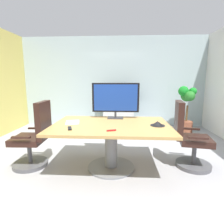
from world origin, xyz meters
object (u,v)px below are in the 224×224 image
Objects in this scene: wall_display_unit at (119,113)px; conference_phone at (158,124)px; remote_control at (70,128)px; office_chair_right at (189,140)px; office_chair_left at (34,140)px; tv_monitor at (116,99)px; potted_plant at (187,104)px; conference_table at (111,135)px.

wall_display_unit is 5.95× the size of conference_phone.
remote_control is (-1.28, -0.26, -0.02)m from conference_phone.
remote_control is (-1.84, -0.45, 0.29)m from office_chair_right.
office_chair_left is at bearing 136.92° from remote_control.
conference_phone is at bearing -7.08° from remote_control.
office_chair_right is at bearing -4.77° from remote_control.
conference_phone is 1.31m from remote_control.
wall_display_unit is (0.01, 2.11, -0.66)m from tv_monitor.
wall_display_unit is at bearing 150.82° from office_chair_left.
potted_plant reaches higher than conference_phone.
wall_display_unit reaches higher than conference_phone.
wall_display_unit is 1.04× the size of potted_plant.
office_chair_right is 2.24m from potted_plant.
remote_control is at bearing -128.89° from tv_monitor.
tv_monitor is at bearing 83.47° from conference_table.
conference_table is 1.28m from office_chair_right.
potted_plant reaches higher than remote_control.
conference_phone is at bearing 86.56° from office_chair_left.
office_chair_right reaches higher than conference_table.
office_chair_left is 1.30× the size of tv_monitor.
wall_display_unit is at bearing 35.67° from office_chair_right.
conference_table is 2.97m from potted_plant.
remote_control reaches higher than conference_table.
potted_plant is (0.67, 2.11, 0.32)m from office_chair_right.
conference_table is 2.17× the size of tv_monitor.
office_chair_right is at bearing 6.00° from conference_table.
office_chair_left is 3.92m from potted_plant.
remote_control is at bearing -102.36° from wall_display_unit.
conference_phone is (-1.22, -2.30, -0.01)m from potted_plant.
office_chair_left is (-1.27, -0.00, -0.10)m from conference_table.
office_chair_right reaches higher than remote_control.
wall_display_unit is 7.71× the size of remote_control.
tv_monitor reaches higher than remote_control.
potted_plant is at bearing 49.19° from conference_table.
office_chair_left is 0.82m from remote_control.
office_chair_left is 2.89m from wall_display_unit.
remote_control is (-2.51, -2.56, -0.03)m from potted_plant.
wall_display_unit is (0.06, 2.56, -0.11)m from conference_table.
office_chair_left is 2.01m from conference_phone.
tv_monitor is 4.94× the size of remote_control.
wall_display_unit is 1.93m from potted_plant.
potted_plant is 5.75× the size of conference_phone.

